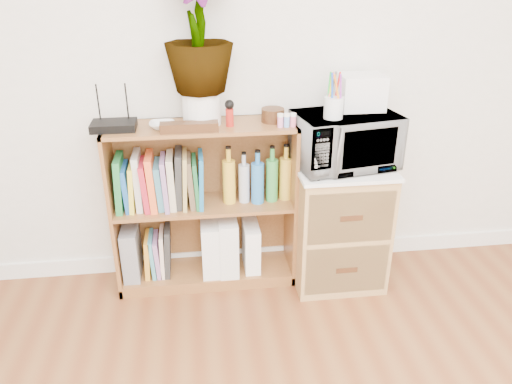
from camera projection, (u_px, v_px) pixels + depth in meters
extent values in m
cube|color=white|center=(263.00, 254.00, 3.13)|extent=(4.00, 0.02, 0.10)
cube|color=brown|center=(205.00, 207.00, 2.78)|extent=(1.00, 0.30, 0.95)
cube|color=#9E7542|center=(337.00, 225.00, 2.85)|extent=(0.50, 0.45, 0.70)
imported|color=white|center=(345.00, 140.00, 2.62)|extent=(0.57, 0.43, 0.29)
cylinder|color=silver|center=(334.00, 108.00, 2.47)|extent=(0.10, 0.10, 0.11)
cube|color=white|center=(361.00, 92.00, 2.61)|extent=(0.23, 0.19, 0.18)
cube|color=black|center=(114.00, 126.00, 2.50)|extent=(0.22, 0.15, 0.04)
imported|color=silver|center=(162.00, 125.00, 2.52)|extent=(0.13, 0.13, 0.03)
cylinder|color=silver|center=(202.00, 108.00, 2.56)|extent=(0.20, 0.20, 0.17)
imported|color=#317C32|center=(198.00, 30.00, 2.39)|extent=(0.34, 0.34, 0.60)
cube|color=#38200F|center=(189.00, 127.00, 2.47)|extent=(0.29, 0.07, 0.05)
cylinder|color=#A41A14|center=(230.00, 118.00, 2.54)|extent=(0.04, 0.04, 0.09)
cylinder|color=#341A0E|center=(273.00, 115.00, 2.61)|extent=(0.12, 0.12, 0.07)
cube|color=pink|center=(287.00, 121.00, 2.53)|extent=(0.12, 0.04, 0.06)
cube|color=slate|center=(132.00, 251.00, 2.84)|extent=(0.09, 0.24, 0.30)
cube|color=white|center=(210.00, 245.00, 2.88)|extent=(0.10, 0.25, 0.32)
cube|color=silver|center=(228.00, 243.00, 2.89)|extent=(0.11, 0.27, 0.34)
cube|color=white|center=(251.00, 246.00, 2.91)|extent=(0.09, 0.22, 0.28)
cube|color=#217C39|center=(120.00, 183.00, 2.65)|extent=(0.05, 0.20, 0.30)
cube|color=#1A539E|center=(127.00, 187.00, 2.67)|extent=(0.04, 0.20, 0.24)
cube|color=yellow|center=(133.00, 186.00, 2.67)|extent=(0.04, 0.20, 0.25)
cube|color=#BCBBB5|center=(138.00, 181.00, 2.66)|extent=(0.04, 0.20, 0.31)
cube|color=#BA1F33|center=(145.00, 184.00, 2.68)|extent=(0.05, 0.20, 0.26)
cube|color=#F9602B|center=(152.00, 181.00, 2.67)|extent=(0.05, 0.20, 0.30)
cube|color=teal|center=(160.00, 185.00, 2.69)|extent=(0.04, 0.20, 0.25)
cube|color=#8D679A|center=(165.00, 181.00, 2.68)|extent=(0.03, 0.20, 0.29)
cube|color=beige|center=(172.00, 180.00, 2.69)|extent=(0.04, 0.20, 0.29)
cube|color=#2A2A2A|center=(179.00, 179.00, 2.69)|extent=(0.05, 0.20, 0.31)
cube|color=tan|center=(185.00, 179.00, 2.69)|extent=(0.04, 0.20, 0.30)
cube|color=brown|center=(191.00, 181.00, 2.70)|extent=(0.05, 0.20, 0.27)
cube|color=#1A6232|center=(196.00, 181.00, 2.71)|extent=(0.03, 0.20, 0.27)
cube|color=#1A689F|center=(201.00, 179.00, 2.70)|extent=(0.03, 0.20, 0.29)
cylinder|color=gold|center=(229.00, 175.00, 2.72)|extent=(0.07, 0.07, 0.32)
cylinder|color=#A8B0BF|center=(244.00, 178.00, 2.73)|extent=(0.06, 0.06, 0.28)
cylinder|color=#2975C2|center=(257.00, 176.00, 2.74)|extent=(0.07, 0.07, 0.30)
cylinder|color=green|center=(272.00, 174.00, 2.75)|extent=(0.07, 0.07, 0.31)
cylinder|color=gold|center=(286.00, 173.00, 2.75)|extent=(0.07, 0.07, 0.31)
cylinder|color=silver|center=(300.00, 174.00, 2.77)|extent=(0.07, 0.07, 0.29)
cube|color=gold|center=(148.00, 254.00, 2.86)|extent=(0.04, 0.19, 0.24)
cube|color=teal|center=(153.00, 254.00, 2.86)|extent=(0.03, 0.19, 0.24)
cube|color=#97679B|center=(158.00, 254.00, 2.87)|extent=(0.04, 0.19, 0.23)
cube|color=beige|center=(163.00, 252.00, 2.87)|extent=(0.03, 0.19, 0.26)
cube|color=#272727|center=(168.00, 249.00, 2.86)|extent=(0.05, 0.19, 0.30)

